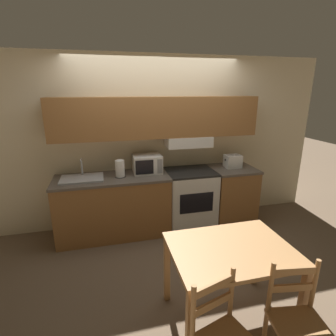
{
  "coord_description": "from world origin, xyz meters",
  "views": [
    {
      "loc": [
        -0.77,
        -3.87,
        2.06
      ],
      "look_at": [
        0.05,
        -0.56,
        1.03
      ],
      "focal_mm": 28.0,
      "sensor_mm": 36.0,
      "label": 1
    }
  ],
  "objects_px": {
    "toaster": "(233,161)",
    "sink_basin": "(82,178)",
    "chair_right_of_table": "(298,324)",
    "paper_towel_roll": "(120,169)",
    "dining_table": "(230,258)",
    "microwave": "(147,164)",
    "stove_range": "(190,198)"
  },
  "relations": [
    {
      "from": "toaster",
      "to": "chair_right_of_table",
      "type": "height_order",
      "value": "toaster"
    },
    {
      "from": "dining_table",
      "to": "chair_right_of_table",
      "type": "bearing_deg",
      "value": -62.95
    },
    {
      "from": "microwave",
      "to": "sink_basin",
      "type": "distance_m",
      "value": 0.93
    },
    {
      "from": "paper_towel_roll",
      "to": "stove_range",
      "type": "bearing_deg",
      "value": 1.75
    },
    {
      "from": "stove_range",
      "to": "toaster",
      "type": "height_order",
      "value": "toaster"
    },
    {
      "from": "sink_basin",
      "to": "paper_towel_roll",
      "type": "distance_m",
      "value": 0.53
    },
    {
      "from": "stove_range",
      "to": "toaster",
      "type": "bearing_deg",
      "value": 1.45
    },
    {
      "from": "toaster",
      "to": "sink_basin",
      "type": "bearing_deg",
      "value": -179.34
    },
    {
      "from": "sink_basin",
      "to": "chair_right_of_table",
      "type": "distance_m",
      "value": 2.87
    },
    {
      "from": "sink_basin",
      "to": "toaster",
      "type": "bearing_deg",
      "value": 0.66
    },
    {
      "from": "chair_right_of_table",
      "to": "paper_towel_roll",
      "type": "bearing_deg",
      "value": 124.35
    },
    {
      "from": "toaster",
      "to": "chair_right_of_table",
      "type": "bearing_deg",
      "value": -105.36
    },
    {
      "from": "sink_basin",
      "to": "stove_range",
      "type": "bearing_deg",
      "value": 0.31
    },
    {
      "from": "dining_table",
      "to": "chair_right_of_table",
      "type": "relative_size",
      "value": 1.23
    },
    {
      "from": "stove_range",
      "to": "dining_table",
      "type": "distance_m",
      "value": 1.82
    },
    {
      "from": "stove_range",
      "to": "microwave",
      "type": "relative_size",
      "value": 2.16
    },
    {
      "from": "toaster",
      "to": "dining_table",
      "type": "xyz_separation_m",
      "value": [
        -0.93,
        -1.81,
        -0.34
      ]
    },
    {
      "from": "paper_towel_roll",
      "to": "chair_right_of_table",
      "type": "xyz_separation_m",
      "value": [
        1.09,
        -2.31,
        -0.58
      ]
    },
    {
      "from": "stove_range",
      "to": "microwave",
      "type": "xyz_separation_m",
      "value": [
        -0.64,
        0.09,
        0.57
      ]
    },
    {
      "from": "toaster",
      "to": "microwave",
      "type": "bearing_deg",
      "value": 176.77
    },
    {
      "from": "microwave",
      "to": "chair_right_of_table",
      "type": "xyz_separation_m",
      "value": [
        0.69,
        -2.43,
        -0.59
      ]
    },
    {
      "from": "paper_towel_roll",
      "to": "chair_right_of_table",
      "type": "relative_size",
      "value": 0.28
    },
    {
      "from": "sink_basin",
      "to": "dining_table",
      "type": "relative_size",
      "value": 0.54
    },
    {
      "from": "microwave",
      "to": "dining_table",
      "type": "relative_size",
      "value": 0.39
    },
    {
      "from": "toaster",
      "to": "stove_range",
      "type": "bearing_deg",
      "value": -178.55
    },
    {
      "from": "stove_range",
      "to": "chair_right_of_table",
      "type": "height_order",
      "value": "stove_range"
    },
    {
      "from": "microwave",
      "to": "toaster",
      "type": "distance_m",
      "value": 1.34
    },
    {
      "from": "toaster",
      "to": "dining_table",
      "type": "height_order",
      "value": "toaster"
    },
    {
      "from": "stove_range",
      "to": "paper_towel_roll",
      "type": "distance_m",
      "value": 1.19
    },
    {
      "from": "toaster",
      "to": "paper_towel_roll",
      "type": "distance_m",
      "value": 1.74
    },
    {
      "from": "toaster",
      "to": "chair_right_of_table",
      "type": "xyz_separation_m",
      "value": [
        -0.65,
        -2.36,
        -0.56
      ]
    },
    {
      "from": "chair_right_of_table",
      "to": "dining_table",
      "type": "bearing_deg",
      "value": 126.05
    }
  ]
}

